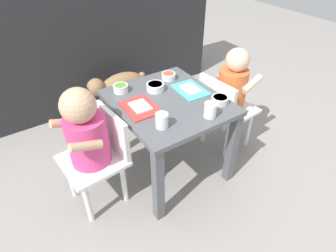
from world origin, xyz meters
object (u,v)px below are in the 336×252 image
(veggie_bowl_near, at_px, (220,100))
(seated_child_left, at_px, (89,136))
(water_cup_right, at_px, (210,111))
(veggie_bowl_far, at_px, (169,76))
(dining_table, at_px, (168,114))
(seated_child_right, at_px, (231,90))
(cereal_bowl_right_side, at_px, (156,87))
(cereal_bowl_left_side, at_px, (121,88))
(dog, at_px, (119,87))
(water_cup_left, at_px, (162,121))
(food_tray_right, at_px, (190,90))
(food_tray_left, at_px, (140,107))

(veggie_bowl_near, bearing_deg, seated_child_left, 164.48)
(water_cup_right, distance_m, veggie_bowl_far, 0.42)
(dining_table, xyz_separation_m, seated_child_right, (0.42, -0.02, 0.02))
(cereal_bowl_right_side, distance_m, cereal_bowl_left_side, 0.19)
(cereal_bowl_left_side, relative_size, veggie_bowl_far, 0.98)
(water_cup_right, bearing_deg, seated_child_right, 30.70)
(dog, height_order, veggie_bowl_far, veggie_bowl_far)
(water_cup_left, distance_m, veggie_bowl_far, 0.45)
(cereal_bowl_right_side, relative_size, veggie_bowl_near, 1.11)
(seated_child_right, relative_size, cereal_bowl_right_side, 6.94)
(cereal_bowl_right_side, xyz_separation_m, veggie_bowl_far, (0.13, 0.07, -0.00))
(dining_table, distance_m, seated_child_right, 0.42)
(dining_table, relative_size, dog, 1.31)
(food_tray_right, xyz_separation_m, veggie_bowl_far, (-0.02, 0.18, 0.01))
(water_cup_right, bearing_deg, cereal_bowl_right_side, 102.51)
(cereal_bowl_right_side, xyz_separation_m, cereal_bowl_left_side, (-0.16, 0.09, -0.00))
(seated_child_right, bearing_deg, food_tray_left, 176.25)
(seated_child_left, xyz_separation_m, food_tray_right, (0.58, 0.00, 0.06))
(water_cup_right, distance_m, veggie_bowl_near, 0.14)
(water_cup_right, bearing_deg, dining_table, 109.89)
(food_tray_right, height_order, veggie_bowl_far, veggie_bowl_far)
(seated_child_left, bearing_deg, cereal_bowl_left_side, 36.84)
(water_cup_right, relative_size, veggie_bowl_near, 0.83)
(food_tray_right, bearing_deg, cereal_bowl_left_side, 147.63)
(food_tray_right, relative_size, veggie_bowl_far, 2.52)
(water_cup_left, relative_size, cereal_bowl_left_side, 0.87)
(dog, distance_m, veggie_bowl_near, 0.90)
(dining_table, xyz_separation_m, dog, (0.02, 0.67, -0.16))
(water_cup_right, bearing_deg, food_tray_right, 73.56)
(seated_child_left, height_order, cereal_bowl_left_side, seated_child_left)
(seated_child_right, height_order, water_cup_right, seated_child_right)
(food_tray_right, distance_m, cereal_bowl_right_side, 0.18)
(seated_child_right, distance_m, water_cup_left, 0.59)
(dining_table, height_order, food_tray_left, food_tray_left)
(dog, xyz_separation_m, veggie_bowl_far, (0.11, -0.49, 0.26))
(water_cup_left, height_order, veggie_bowl_near, water_cup_left)
(dining_table, distance_m, water_cup_right, 0.27)
(cereal_bowl_right_side, bearing_deg, water_cup_right, -77.49)
(water_cup_left, distance_m, cereal_bowl_right_side, 0.33)
(food_tray_left, relative_size, veggie_bowl_near, 2.36)
(seated_child_right, height_order, veggie_bowl_near, seated_child_right)
(dining_table, distance_m, veggie_bowl_far, 0.25)
(seated_child_right, distance_m, veggie_bowl_near, 0.27)
(dining_table, relative_size, food_tray_left, 2.95)
(veggie_bowl_far, bearing_deg, water_cup_left, -127.67)
(seated_child_left, relative_size, cereal_bowl_left_side, 8.63)
(dog, bearing_deg, food_tray_right, -79.03)
(water_cup_right, distance_m, cereal_bowl_left_side, 0.50)
(cereal_bowl_right_side, distance_m, veggie_bowl_far, 0.14)
(water_cup_right, bearing_deg, veggie_bowl_far, 83.36)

